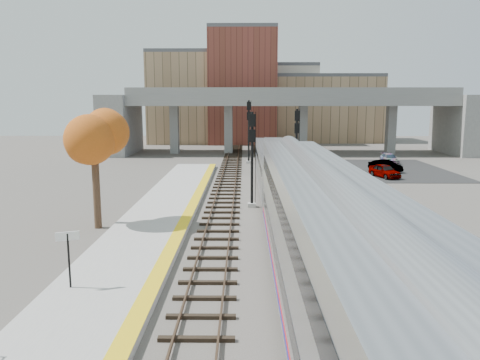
# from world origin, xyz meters

# --- Properties ---
(ground) EXTENTS (160.00, 160.00, 0.00)m
(ground) POSITION_xyz_m (0.00, 0.00, 0.00)
(ground) COLOR #47423D
(ground) RESTS_ON ground
(platform) EXTENTS (4.50, 60.00, 0.35)m
(platform) POSITION_xyz_m (-7.25, 0.00, 0.17)
(platform) COLOR #9E9E99
(platform) RESTS_ON ground
(yellow_strip) EXTENTS (0.70, 60.00, 0.01)m
(yellow_strip) POSITION_xyz_m (-5.35, 0.00, 0.35)
(yellow_strip) COLOR yellow
(yellow_strip) RESTS_ON platform
(tracks) EXTENTS (10.70, 95.00, 0.25)m
(tracks) POSITION_xyz_m (0.93, 12.50, 0.08)
(tracks) COLOR black
(tracks) RESTS_ON ground
(overpass) EXTENTS (54.00, 12.00, 9.50)m
(overpass) POSITION_xyz_m (4.92, 45.00, 5.81)
(overpass) COLOR slate
(overpass) RESTS_ON ground
(buildings_far) EXTENTS (43.00, 21.00, 20.60)m
(buildings_far) POSITION_xyz_m (1.26, 66.57, 7.88)
(buildings_far) COLOR tan
(buildings_far) RESTS_ON ground
(parking_lot) EXTENTS (14.00, 18.00, 0.04)m
(parking_lot) POSITION_xyz_m (14.00, 28.00, 0.02)
(parking_lot) COLOR black
(parking_lot) RESTS_ON ground
(locomotive) EXTENTS (3.02, 19.05, 4.10)m
(locomotive) POSITION_xyz_m (1.00, 13.95, 2.28)
(locomotive) COLOR #A8AAB2
(locomotive) RESTS_ON ground
(coach) EXTENTS (3.03, 25.00, 5.00)m
(coach) POSITION_xyz_m (1.00, -8.65, 2.80)
(coach) COLOR #A8AAB2
(coach) RESTS_ON ground
(signal_mast_near) EXTENTS (0.60, 0.64, 6.90)m
(signal_mast_near) POSITION_xyz_m (-1.10, 8.87, 3.40)
(signal_mast_near) COLOR #9E9E99
(signal_mast_near) RESTS_ON ground
(signal_mast_mid) EXTENTS (0.60, 0.64, 6.98)m
(signal_mast_mid) POSITION_xyz_m (3.00, 17.18, 3.45)
(signal_mast_mid) COLOR #9E9E99
(signal_mast_mid) RESTS_ON ground
(signal_mast_far) EXTENTS (0.60, 0.64, 7.76)m
(signal_mast_far) POSITION_xyz_m (-1.10, 33.35, 3.97)
(signal_mast_far) COLOR #9E9E99
(signal_mast_far) RESTS_ON ground
(station_sign) EXTENTS (0.86, 0.36, 2.27)m
(station_sign) POSITION_xyz_m (-8.55, -6.93, 1.98)
(station_sign) COLOR black
(station_sign) RESTS_ON platform
(tree) EXTENTS (3.60, 3.60, 7.58)m
(tree) POSITION_xyz_m (-10.58, 3.16, 5.62)
(tree) COLOR #382619
(tree) RESTS_ON ground
(car_a) EXTENTS (2.73, 4.23, 1.34)m
(car_a) POSITION_xyz_m (12.54, 22.36, 0.71)
(car_a) COLOR #99999E
(car_a) RESTS_ON parking_lot
(car_b) EXTENTS (3.24, 3.94, 1.26)m
(car_b) POSITION_xyz_m (13.81, 26.35, 0.67)
(car_b) COLOR #99999E
(car_b) RESTS_ON parking_lot
(car_c) EXTENTS (1.71, 4.07, 1.17)m
(car_c) POSITION_xyz_m (16.34, 33.18, 0.63)
(car_c) COLOR #99999E
(car_c) RESTS_ON parking_lot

